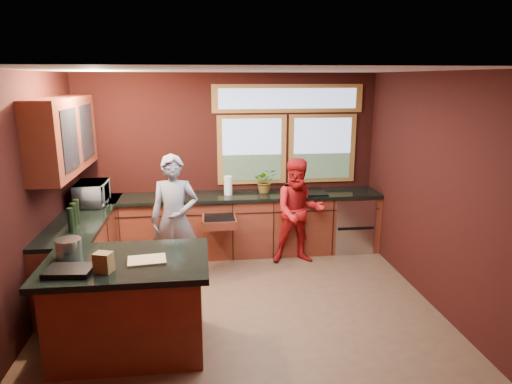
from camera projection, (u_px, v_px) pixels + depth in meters
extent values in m
plane|color=brown|center=(242.00, 306.00, 5.39)|extent=(4.50, 4.50, 0.00)
cube|color=black|center=(229.00, 163.00, 6.99)|extent=(4.50, 0.02, 2.70)
cube|color=black|center=(267.00, 268.00, 3.14)|extent=(4.50, 0.02, 2.70)
cube|color=black|center=(28.00, 202.00, 4.80)|extent=(0.02, 4.00, 2.70)
cube|color=black|center=(432.00, 190.00, 5.33)|extent=(0.02, 4.00, 2.70)
cube|color=silver|center=(240.00, 70.00, 4.73)|extent=(4.50, 4.00, 0.02)
cube|color=#899ABD|center=(252.00, 150.00, 6.97)|extent=(1.06, 0.02, 1.06)
cube|color=#899ABD|center=(322.00, 149.00, 7.09)|extent=(1.06, 0.02, 1.06)
cube|color=#9C672D|center=(288.00, 98.00, 6.84)|extent=(2.30, 0.02, 0.42)
cube|color=#5C2215|center=(63.00, 135.00, 5.49)|extent=(0.36, 1.80, 0.90)
cube|color=#5C2215|center=(231.00, 226.00, 6.92)|extent=(4.50, 0.60, 0.88)
cube|color=black|center=(231.00, 196.00, 6.80)|extent=(4.50, 0.64, 0.05)
cube|color=#B7B7BC|center=(350.00, 222.00, 7.12)|extent=(0.60, 0.58, 0.85)
cube|color=black|center=(304.00, 195.00, 6.90)|extent=(0.66, 0.46, 0.05)
cube|color=#5C2215|center=(85.00, 252.00, 5.87)|extent=(0.60, 2.30, 0.88)
cube|color=black|center=(82.00, 218.00, 5.76)|extent=(0.64, 2.30, 0.05)
cube|color=#5C2215|center=(130.00, 308.00, 4.44)|extent=(1.40, 0.90, 0.88)
cube|color=black|center=(126.00, 263.00, 4.33)|extent=(1.55, 1.05, 0.06)
imported|color=slate|center=(175.00, 220.00, 5.88)|extent=(0.65, 0.46, 1.69)
imported|color=#A71314|center=(299.00, 211.00, 6.52)|extent=(0.76, 0.60, 1.53)
imported|color=#999999|center=(92.00, 194.00, 6.21)|extent=(0.39, 0.58, 0.32)
imported|color=#999999|center=(265.00, 181.00, 6.87)|extent=(0.33, 0.29, 0.37)
cylinder|color=white|center=(228.00, 185.00, 6.76)|extent=(0.12, 0.12, 0.28)
cube|color=tan|center=(147.00, 260.00, 4.29)|extent=(0.38, 0.29, 0.02)
cylinder|color=#BBBBC0|center=(69.00, 248.00, 4.38)|extent=(0.24, 0.24, 0.18)
cube|color=brown|center=(104.00, 262.00, 4.04)|extent=(0.18, 0.16, 0.18)
cube|color=black|center=(69.00, 271.00, 4.02)|extent=(0.42, 0.32, 0.05)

